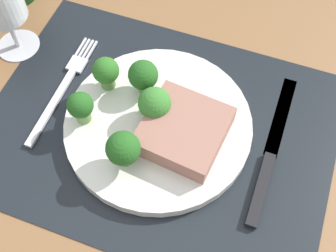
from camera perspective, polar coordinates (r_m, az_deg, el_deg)
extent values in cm
cube|color=brown|center=(59.32, -1.25, -1.17)|extent=(140.00, 110.00, 3.00)
cube|color=black|center=(57.89, -1.28, -0.37)|extent=(45.93, 34.46, 0.30)
cylinder|color=silver|center=(57.06, -1.30, 0.10)|extent=(24.57, 24.57, 1.60)
cube|color=#9E6B5B|center=(54.16, 2.08, -0.56)|extent=(10.94, 11.13, 2.82)
cylinder|color=#5B8942|center=(56.34, -1.72, 1.66)|extent=(1.30, 1.30, 1.26)
sphere|color=#387A2D|center=(54.30, -1.79, 3.00)|extent=(4.20, 4.20, 4.20)
cylinder|color=#5B8942|center=(59.47, -7.89, 5.84)|extent=(1.97, 1.97, 1.72)
sphere|color=#2D6B23|center=(57.59, -8.18, 7.23)|extent=(3.56, 3.56, 3.56)
cylinder|color=#6B994C|center=(53.08, -5.65, -4.29)|extent=(1.31, 1.31, 1.86)
sphere|color=#235B1E|center=(50.67, -5.91, -2.95)|extent=(4.18, 4.18, 4.18)
cylinder|color=#6B994C|center=(58.66, -3.17, 5.26)|extent=(1.67, 1.67, 1.52)
sphere|color=#235B1E|center=(56.69, -3.28, 6.71)|extent=(3.98, 3.98, 3.98)
cylinder|color=#6B994C|center=(56.96, -11.06, 1.45)|extent=(1.94, 1.94, 1.77)
sphere|color=#235B1E|center=(55.04, -11.46, 2.72)|extent=(3.38, 3.38, 3.38)
cube|color=silver|center=(61.31, -15.04, 2.45)|extent=(1.00, 13.00, 0.50)
cube|color=silver|center=(64.84, -11.87, 7.93)|extent=(2.40, 2.60, 0.40)
cube|color=silver|center=(66.80, -11.38, 10.11)|extent=(0.30, 3.60, 0.35)
cube|color=silver|center=(66.57, -10.92, 9.99)|extent=(0.30, 3.60, 0.35)
cube|color=silver|center=(66.33, -10.45, 9.87)|extent=(0.30, 3.60, 0.35)
cube|color=silver|center=(66.10, -9.98, 9.75)|extent=(0.30, 3.60, 0.35)
cube|color=black|center=(54.70, 12.08, -8.09)|extent=(1.40, 10.00, 0.80)
cube|color=silver|center=(60.60, 14.64, 1.41)|extent=(1.80, 13.00, 0.30)
cylinder|color=silver|center=(69.94, -19.02, 9.99)|extent=(6.31, 6.31, 0.40)
cylinder|color=silver|center=(67.68, -19.80, 11.72)|extent=(0.80, 0.80, 6.00)
cylinder|color=#560C19|center=(64.71, -20.98, 14.28)|extent=(5.60, 5.60, 2.79)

